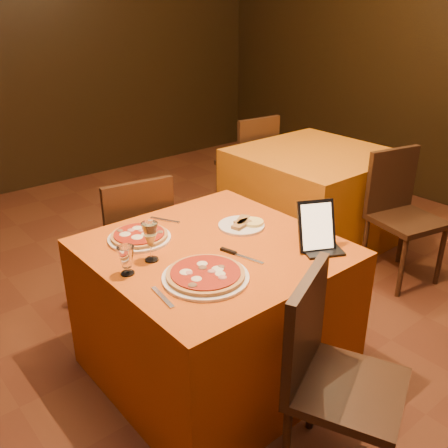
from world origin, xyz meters
TOP-DOWN VIEW (x-y plane):
  - floor at (0.00, 0.00)m, footprint 6.00×7.00m
  - main_table at (-0.21, 0.04)m, footprint 1.10×1.10m
  - side_table at (1.42, 0.78)m, footprint 1.10×1.10m
  - chair_main_near at (-0.21, -0.80)m, footprint 0.62×0.62m
  - chair_main_far at (-0.21, 0.87)m, footprint 0.52×0.52m
  - chair_side_near at (1.42, -0.05)m, footprint 0.57×0.57m
  - chair_side_far at (1.42, 1.59)m, footprint 0.47×0.47m
  - pizza_near at (-0.42, -0.18)m, footprint 0.37×0.37m
  - pizza_far at (-0.44, 0.33)m, footprint 0.31×0.31m
  - cutlet_dish at (0.04, 0.12)m, footprint 0.24×0.24m
  - wine_glass at (-0.51, 0.11)m, footprint 0.08×0.08m
  - water_glass at (-0.66, 0.07)m, footprint 0.08×0.08m
  - tablet at (0.15, -0.29)m, footprint 0.20×0.17m
  - knife at (-0.17, -0.14)m, footprint 0.07×0.21m
  - fork_near at (-0.65, -0.19)m, footprint 0.04×0.18m
  - fork_far at (-0.22, 0.44)m, footprint 0.10×0.16m

SIDE VIEW (x-z plane):
  - floor at x=0.00m, z-range -0.01..0.00m
  - main_table at x=-0.21m, z-range 0.00..0.75m
  - side_table at x=1.42m, z-range 0.00..0.75m
  - chair_main_near at x=-0.21m, z-range 0.00..0.91m
  - chair_main_far at x=-0.21m, z-range 0.00..0.91m
  - chair_side_near at x=1.42m, z-range 0.00..0.91m
  - chair_side_far at x=1.42m, z-range 0.00..0.91m
  - knife at x=-0.17m, z-range 0.75..0.76m
  - fork_near at x=-0.65m, z-range 0.75..0.76m
  - fork_far at x=-0.22m, z-range 0.75..0.76m
  - cutlet_dish at x=0.04m, z-range 0.75..0.78m
  - pizza_near at x=-0.42m, z-range 0.75..0.78m
  - pizza_far at x=-0.44m, z-range 0.75..0.78m
  - water_glass at x=-0.66m, z-range 0.75..0.88m
  - wine_glass at x=-0.51m, z-range 0.75..0.94m
  - tablet at x=0.15m, z-range 0.75..0.99m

